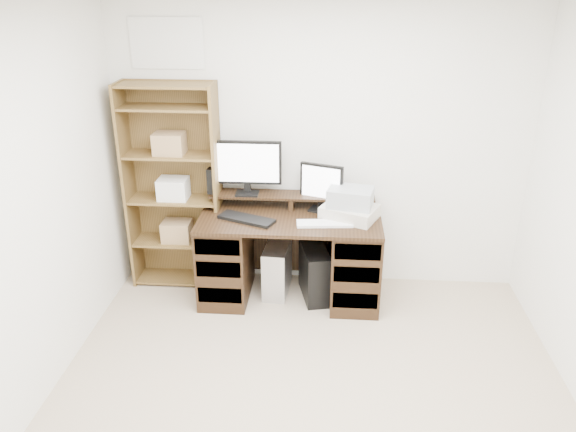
# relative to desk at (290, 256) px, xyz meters

# --- Properties ---
(room) EXTENTS (3.54, 4.04, 2.54)m
(room) POSITION_rel_desk_xyz_m (0.23, -1.64, 0.86)
(room) COLOR tan
(room) RESTS_ON ground
(desk) EXTENTS (1.50, 0.70, 0.75)m
(desk) POSITION_rel_desk_xyz_m (0.00, 0.00, 0.00)
(desk) COLOR black
(desk) RESTS_ON ground
(riser_shelf) EXTENTS (1.40, 0.22, 0.12)m
(riser_shelf) POSITION_rel_desk_xyz_m (-0.00, 0.21, 0.45)
(riser_shelf) COLOR black
(riser_shelf) RESTS_ON desk
(monitor_wide) EXTENTS (0.58, 0.15, 0.46)m
(monitor_wide) POSITION_rel_desk_xyz_m (-0.38, 0.20, 0.74)
(monitor_wide) COLOR black
(monitor_wide) RESTS_ON riser_shelf
(monitor_small) EXTENTS (0.36, 0.19, 0.40)m
(monitor_small) POSITION_rel_desk_xyz_m (0.25, 0.17, 0.58)
(monitor_small) COLOR black
(monitor_small) RESTS_ON desk
(speaker) EXTENTS (0.10, 0.10, 0.22)m
(speaker) POSITION_rel_desk_xyz_m (-0.67, 0.18, 0.59)
(speaker) COLOR black
(speaker) RESTS_ON riser_shelf
(keyboard_black) EXTENTS (0.49, 0.32, 0.03)m
(keyboard_black) POSITION_rel_desk_xyz_m (-0.35, -0.10, 0.37)
(keyboard_black) COLOR black
(keyboard_black) RESTS_ON desk
(keyboard_white) EXTENTS (0.46, 0.18, 0.02)m
(keyboard_white) POSITION_rel_desk_xyz_m (0.29, -0.14, 0.37)
(keyboard_white) COLOR white
(keyboard_white) RESTS_ON desk
(mouse) EXTENTS (0.09, 0.07, 0.03)m
(mouse) POSITION_rel_desk_xyz_m (0.59, -0.11, 0.38)
(mouse) COLOR white
(mouse) RESTS_ON desk
(printer) EXTENTS (0.52, 0.46, 0.11)m
(printer) POSITION_rel_desk_xyz_m (0.49, 0.01, 0.41)
(printer) COLOR beige
(printer) RESTS_ON desk
(basket) EXTENTS (0.40, 0.32, 0.15)m
(basket) POSITION_rel_desk_xyz_m (0.49, 0.01, 0.54)
(basket) COLOR #A0A6AB
(basket) RESTS_ON printer
(tower_silver) EXTENTS (0.23, 0.46, 0.45)m
(tower_silver) POSITION_rel_desk_xyz_m (-0.12, 0.07, -0.17)
(tower_silver) COLOR silver
(tower_silver) RESTS_ON ground
(tower_black) EXTENTS (0.30, 0.49, 0.46)m
(tower_black) POSITION_rel_desk_xyz_m (0.21, 0.01, -0.16)
(tower_black) COLOR black
(tower_black) RESTS_ON ground
(bookshelf) EXTENTS (0.80, 0.30, 1.80)m
(bookshelf) POSITION_rel_desk_xyz_m (-1.02, 0.21, 0.53)
(bookshelf) COLOR brown
(bookshelf) RESTS_ON ground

